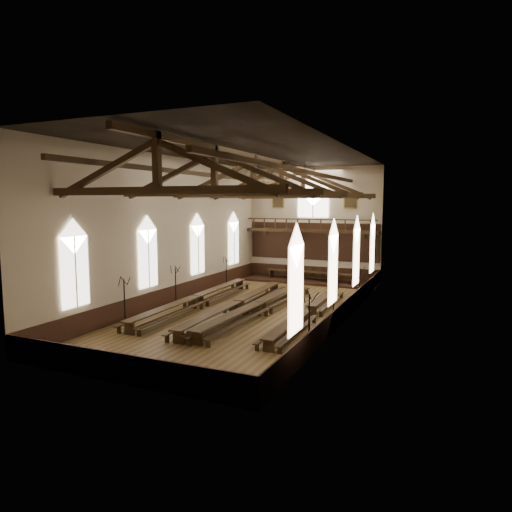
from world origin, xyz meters
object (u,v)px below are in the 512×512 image
(dais, at_px, (311,281))
(candelabrum_right_near, at_px, (309,331))
(candelabrum_right_far, at_px, (359,289))
(refectory_row_d, at_px, (308,311))
(refectory_row_a, at_px, (196,299))
(refectory_row_b, at_px, (237,304))
(high_table, at_px, (311,273))
(candelabrum_left_far, at_px, (226,277))
(candelabrum_left_near, at_px, (125,309))
(candelabrum_left_mid, at_px, (176,293))
(refectory_row_c, at_px, (259,305))
(candelabrum_right_mid, at_px, (333,311))

(dais, relative_size, candelabrum_right_near, 4.10)
(candelabrum_right_near, xyz_separation_m, candelabrum_right_far, (0.00, 12.10, -0.11))
(refectory_row_d, xyz_separation_m, candelabrum_right_far, (1.67, 6.83, 0.23))
(refectory_row_a, bearing_deg, refectory_row_b, -5.06)
(high_table, bearing_deg, candelabrum_left_far, -142.50)
(dais, bearing_deg, refectory_row_d, -73.65)
(candelabrum_left_near, height_order, candelabrum_left_mid, candelabrum_left_near)
(refectory_row_c, distance_m, candelabrum_right_mid, 4.87)
(dais, distance_m, candelabrum_left_near, 18.16)
(candelabrum_left_mid, height_order, candelabrum_left_far, candelabrum_left_mid)
(refectory_row_b, xyz_separation_m, candelabrum_right_mid, (6.28, -0.33, 0.19))
(refectory_row_d, relative_size, candelabrum_left_far, 5.66)
(refectory_row_b, height_order, dais, refectory_row_b)
(high_table, distance_m, candelabrum_left_far, 7.42)
(refectory_row_b, relative_size, candelabrum_right_far, 6.07)
(refectory_row_d, relative_size, candelabrum_right_near, 4.98)
(refectory_row_d, distance_m, dais, 12.61)
(refectory_row_b, distance_m, candelabrum_left_far, 9.21)
(candelabrum_left_near, bearing_deg, refectory_row_a, 71.85)
(dais, height_order, candelabrum_right_mid, candelabrum_right_mid)
(high_table, relative_size, candelabrum_right_far, 3.38)
(refectory_row_c, xyz_separation_m, candelabrum_left_mid, (-6.27, 0.20, 0.24))
(high_table, distance_m, candelabrum_left_near, 18.14)
(refectory_row_d, distance_m, candelabrum_left_near, 10.71)
(refectory_row_d, distance_m, candelabrum_left_far, 12.10)
(refectory_row_c, distance_m, candelabrum_right_far, 8.41)
(candelabrum_right_mid, xyz_separation_m, candelabrum_right_far, (0.00, 7.43, -0.02))
(refectory_row_a, height_order, dais, refectory_row_a)
(candelabrum_left_mid, bearing_deg, candelabrum_right_far, 31.04)
(dais, bearing_deg, candelabrum_right_far, -45.29)
(candelabrum_left_far, distance_m, candelabrum_right_near, 16.99)
(candelabrum_left_mid, bearing_deg, dais, 63.78)
(refectory_row_c, xyz_separation_m, candelabrum_left_near, (-6.27, -5.02, 0.25))
(candelabrum_left_mid, height_order, candelabrum_right_mid, candelabrum_left_mid)
(refectory_row_b, bearing_deg, candelabrum_left_near, -135.15)
(dais, xyz_separation_m, candelabrum_right_far, (5.22, -5.27, 0.63))
(candelabrum_left_near, relative_size, candelabrum_right_far, 1.12)
(candelabrum_left_mid, bearing_deg, refectory_row_a, -4.66)
(candelabrum_right_mid, height_order, candelabrum_right_far, candelabrum_right_mid)
(refectory_row_b, relative_size, refectory_row_c, 0.99)
(candelabrum_left_far, bearing_deg, candelabrum_left_mid, -90.00)
(refectory_row_c, relative_size, high_table, 1.81)
(candelabrum_right_mid, bearing_deg, refectory_row_a, 176.29)
(refectory_row_c, bearing_deg, refectory_row_b, -171.44)
(refectory_row_b, relative_size, candelabrum_right_mid, 5.90)
(refectory_row_d, height_order, candelabrum_left_near, candelabrum_left_near)
(refectory_row_c, xyz_separation_m, candelabrum_right_mid, (4.83, -0.55, 0.18))
(candelabrum_right_near, bearing_deg, candelabrum_right_far, 90.00)
(refectory_row_a, relative_size, candelabrum_right_near, 5.27)
(candelabrum_left_near, distance_m, candelabrum_right_near, 11.10)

